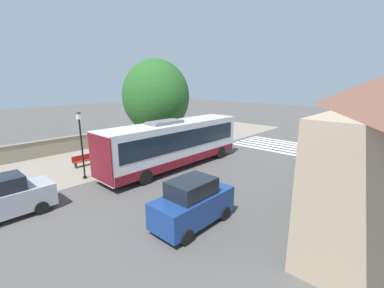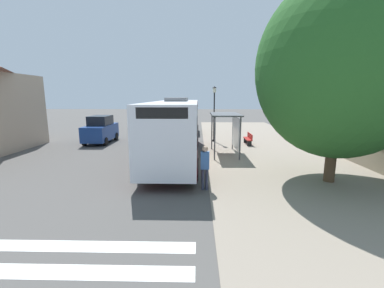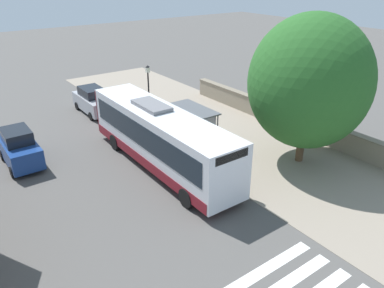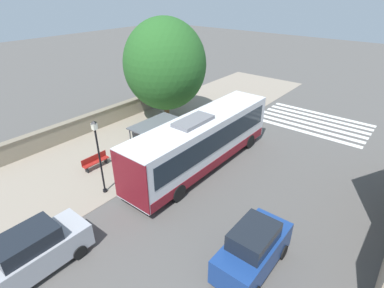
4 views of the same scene
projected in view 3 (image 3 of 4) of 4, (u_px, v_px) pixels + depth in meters
name	position (u px, v px, depth m)	size (l,w,h in m)	color
ground_plane	(190.00, 161.00, 22.48)	(120.00, 120.00, 0.00)	#514F4C
sidewalk_plaza	(245.00, 142.00, 24.86)	(9.00, 44.00, 0.02)	gray
stone_wall	(287.00, 119.00, 26.71)	(0.60, 20.00, 1.43)	gray
bus	(161.00, 137.00, 21.03)	(2.65, 11.88, 3.61)	silver
bus_shelter	(195.00, 115.00, 23.38)	(1.76, 3.47, 2.62)	#515459
pedestrian	(246.00, 180.00, 18.31)	(0.34, 0.24, 1.79)	#2D3347
bench	(189.00, 117.00, 27.69)	(0.40, 1.83, 0.88)	maroon
street_lamp_near	(149.00, 91.00, 26.29)	(0.28, 0.28, 4.47)	black
shade_tree	(309.00, 82.00, 20.44)	(6.74, 6.74, 8.53)	brown
parked_car_behind_bus	(93.00, 101.00, 29.52)	(1.90, 4.45, 2.02)	#9EA0A8
parked_car_far_lane	(19.00, 148.00, 21.64)	(1.82, 3.93, 2.16)	navy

